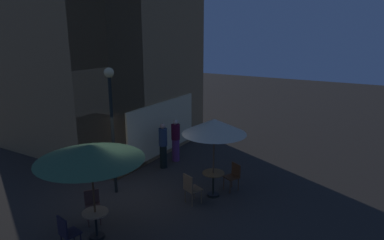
% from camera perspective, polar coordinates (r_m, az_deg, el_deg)
% --- Properties ---
extents(ground_plane, '(60.00, 60.00, 0.00)m').
position_cam_1_polar(ground_plane, '(10.46, -11.78, -14.36)').
color(ground_plane, '#302B24').
extents(cafe_building, '(6.31, 7.62, 9.50)m').
position_cam_1_polar(cafe_building, '(14.14, -15.86, 13.07)').
color(cafe_building, '#9B7447').
rests_on(cafe_building, ground).
extents(street_lamp_near_corner, '(0.30, 0.30, 4.01)m').
position_cam_1_polar(street_lamp_near_corner, '(10.51, -13.49, 1.60)').
color(street_lamp_near_corner, black).
rests_on(street_lamp_near_corner, ground).
extents(cafe_table_0, '(0.65, 0.65, 0.72)m').
position_cam_1_polar(cafe_table_0, '(9.07, -15.96, -15.95)').
color(cafe_table_0, black).
rests_on(cafe_table_0, ground).
extents(cafe_table_1, '(0.69, 0.69, 0.78)m').
position_cam_1_polar(cafe_table_1, '(10.72, 3.62, -9.98)').
color(cafe_table_1, black).
rests_on(cafe_table_1, ground).
extents(patio_umbrella_0, '(2.57, 2.57, 2.46)m').
position_cam_1_polar(patio_umbrella_0, '(8.32, -16.83, -5.35)').
color(patio_umbrella_0, black).
rests_on(patio_umbrella_0, ground).
extents(patio_umbrella_1, '(1.96, 1.96, 2.51)m').
position_cam_1_polar(patio_umbrella_1, '(10.12, 3.78, -1.14)').
color(patio_umbrella_1, black).
rests_on(patio_umbrella_1, ground).
extents(cafe_chair_0, '(0.55, 0.55, 0.91)m').
position_cam_1_polar(cafe_chair_0, '(9.72, -16.48, -13.30)').
color(cafe_chair_0, '#4E2F28').
rests_on(cafe_chair_0, ground).
extents(cafe_chair_1, '(0.46, 0.46, 0.94)m').
position_cam_1_polar(cafe_chair_1, '(8.71, -20.44, -17.18)').
color(cafe_chair_1, black).
rests_on(cafe_chair_1, ground).
extents(cafe_chair_2, '(0.57, 0.57, 0.95)m').
position_cam_1_polar(cafe_chair_2, '(10.22, -0.23, -11.21)').
color(cafe_chair_2, brown).
rests_on(cafe_chair_2, ground).
extents(cafe_chair_3, '(0.56, 0.56, 0.90)m').
position_cam_1_polar(cafe_chair_3, '(11.17, 7.03, -9.07)').
color(cafe_chair_3, '#542F19').
rests_on(cafe_chair_3, ground).
extents(patron_standing_0, '(0.31, 0.31, 1.74)m').
position_cam_1_polar(patron_standing_0, '(12.72, -4.91, -4.33)').
color(patron_standing_0, black).
rests_on(patron_standing_0, ground).
extents(patron_standing_1, '(0.35, 0.35, 1.69)m').
position_cam_1_polar(patron_standing_1, '(13.38, -2.78, -3.46)').
color(patron_standing_1, '#633066').
rests_on(patron_standing_1, ground).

